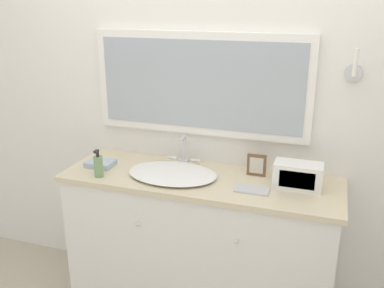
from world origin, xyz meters
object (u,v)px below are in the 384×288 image
at_px(sink_basin, 173,173).
at_px(appliance_box, 298,176).
at_px(soap_bottle, 98,166).
at_px(picture_frame, 257,165).

distance_m(sink_basin, appliance_box, 0.71).
xyz_separation_m(sink_basin, soap_bottle, (-0.40, -0.15, 0.05)).
distance_m(sink_basin, soap_bottle, 0.43).
distance_m(sink_basin, picture_frame, 0.49).
height_order(sink_basin, appliance_box, sink_basin).
height_order(sink_basin, soap_bottle, sink_basin).
bearing_deg(picture_frame, soap_bottle, -160.82).
bearing_deg(soap_bottle, appliance_box, 10.84).
xyz_separation_m(sink_basin, appliance_box, (0.70, 0.06, 0.05)).
bearing_deg(appliance_box, sink_basin, -174.87).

